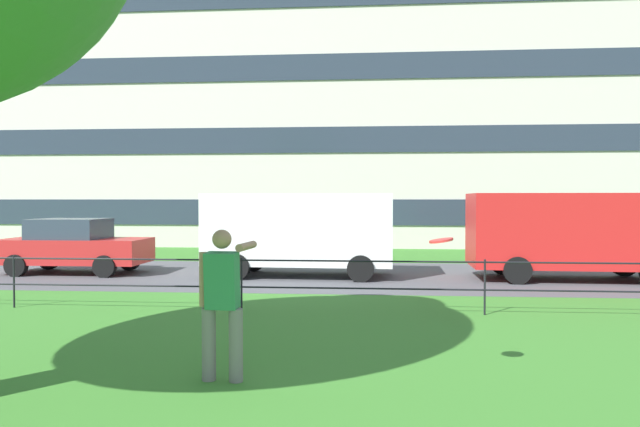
% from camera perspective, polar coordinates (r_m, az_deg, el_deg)
% --- Properties ---
extents(street_strip, '(80.00, 6.45, 0.01)m').
position_cam_1_polar(street_strip, '(15.88, 4.25, -6.12)').
color(street_strip, '#4C4C51').
rests_on(street_strip, ground).
extents(park_fence, '(31.07, 0.04, 1.00)m').
position_cam_1_polar(park_fence, '(10.60, 4.09, -6.22)').
color(park_fence, black).
rests_on(park_fence, ground).
extents(person_thrower, '(0.56, 0.75, 1.73)m').
position_cam_1_polar(person_thrower, '(6.73, -9.63, -8.33)').
color(person_thrower, slate).
rests_on(person_thrower, ground).
extents(frisbee, '(0.30, 0.30, 0.07)m').
position_cam_1_polar(frisbee, '(6.62, 11.89, -2.63)').
color(frisbee, red).
extents(car_red_right, '(4.01, 1.83, 1.54)m').
position_cam_1_polar(car_red_right, '(17.66, -23.16, -2.95)').
color(car_red_right, red).
rests_on(car_red_right, ground).
extents(panel_van_left, '(5.07, 2.26, 2.24)m').
position_cam_1_polar(panel_van_left, '(15.62, -1.96, -1.58)').
color(panel_van_left, white).
rests_on(panel_van_left, ground).
extents(panel_van_center, '(5.07, 2.25, 2.24)m').
position_cam_1_polar(panel_van_center, '(16.20, 23.50, -1.58)').
color(panel_van_center, red).
rests_on(panel_van_center, ground).
extents(apartment_building_background, '(35.06, 11.82, 12.75)m').
position_cam_1_polar(apartment_building_background, '(30.80, -2.03, 9.39)').
color(apartment_building_background, beige).
rests_on(apartment_building_background, ground).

